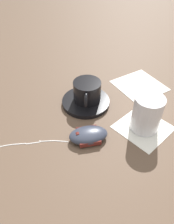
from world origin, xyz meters
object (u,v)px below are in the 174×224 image
at_px(coffee_cup, 87,91).
at_px(computer_mouse, 88,135).
at_px(saucer, 86,102).
at_px(drinking_glass, 147,113).

distance_m(coffee_cup, computer_mouse, 0.16).
distance_m(saucer, computer_mouse, 0.15).
relative_size(saucer, drinking_glass, 1.45).
bearing_deg(coffee_cup, computer_mouse, 157.18).
height_order(saucer, coffee_cup, coffee_cup).
bearing_deg(computer_mouse, coffee_cup, -22.82).
distance_m(coffee_cup, drinking_glass, 0.20).
bearing_deg(drinking_glass, saucer, 33.01).
height_order(coffee_cup, computer_mouse, coffee_cup).
relative_size(coffee_cup, drinking_glass, 1.04).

